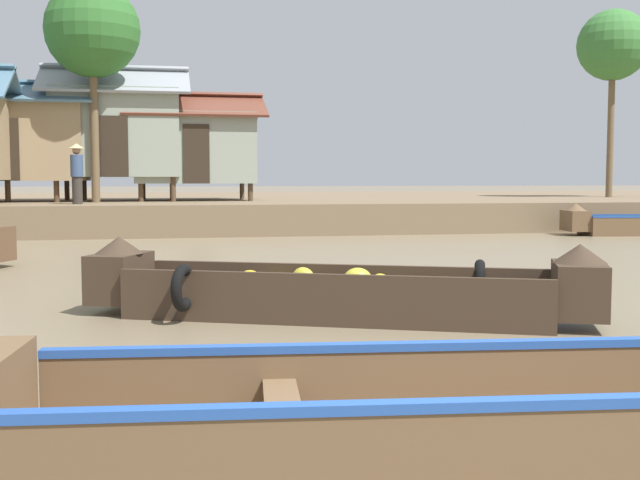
{
  "coord_description": "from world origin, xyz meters",
  "views": [
    {
      "loc": [
        -1.51,
        -3.58,
        1.57
      ],
      "look_at": [
        0.62,
        7.13,
        0.72
      ],
      "focal_mm": 44.4,
      "sensor_mm": 36.0,
      "label": 1
    }
  ],
  "objects_px": {
    "stilt_house_mid_left": "(14,139)",
    "stilt_house_mid_right": "(117,132)",
    "palm_tree_far": "(92,31)",
    "viewer_boat": "(476,417)",
    "vendor_person": "(77,170)",
    "banana_boat": "(335,292)",
    "palm_tree_near": "(613,46)",
    "stilt_house_right": "(194,147)"
  },
  "relations": [
    {
      "from": "stilt_house_mid_left",
      "to": "viewer_boat",
      "type": "bearing_deg",
      "value": -74.32
    },
    {
      "from": "palm_tree_far",
      "to": "viewer_boat",
      "type": "bearing_deg",
      "value": -79.95
    },
    {
      "from": "palm_tree_near",
      "to": "stilt_house_mid_left",
      "type": "bearing_deg",
      "value": -175.86
    },
    {
      "from": "banana_boat",
      "to": "stilt_house_right",
      "type": "xyz_separation_m",
      "value": [
        -0.85,
        17.43,
        2.29
      ]
    },
    {
      "from": "viewer_boat",
      "to": "vendor_person",
      "type": "height_order",
      "value": "vendor_person"
    },
    {
      "from": "banana_boat",
      "to": "viewer_boat",
      "type": "xyz_separation_m",
      "value": [
        -0.22,
        -4.6,
        -0.03
      ]
    },
    {
      "from": "stilt_house_mid_left",
      "to": "stilt_house_mid_right",
      "type": "bearing_deg",
      "value": 2.54
    },
    {
      "from": "stilt_house_mid_right",
      "to": "stilt_house_right",
      "type": "distance_m",
      "value": 2.45
    },
    {
      "from": "viewer_boat",
      "to": "palm_tree_far",
      "type": "distance_m",
      "value": 21.23
    },
    {
      "from": "stilt_house_mid_left",
      "to": "stilt_house_right",
      "type": "relative_size",
      "value": 1.12
    },
    {
      "from": "stilt_house_mid_left",
      "to": "stilt_house_mid_right",
      "type": "relative_size",
      "value": 1.1
    },
    {
      "from": "viewer_boat",
      "to": "palm_tree_far",
      "type": "xyz_separation_m",
      "value": [
        -3.58,
        20.17,
        5.55
      ]
    },
    {
      "from": "banana_boat",
      "to": "viewer_boat",
      "type": "height_order",
      "value": "banana_boat"
    },
    {
      "from": "palm_tree_far",
      "to": "stilt_house_mid_right",
      "type": "bearing_deg",
      "value": 71.84
    },
    {
      "from": "stilt_house_right",
      "to": "palm_tree_near",
      "type": "height_order",
      "value": "palm_tree_near"
    },
    {
      "from": "palm_tree_far",
      "to": "vendor_person",
      "type": "distance_m",
      "value": 4.33
    },
    {
      "from": "viewer_boat",
      "to": "vendor_person",
      "type": "xyz_separation_m",
      "value": [
        -3.95,
        18.66,
        1.52
      ]
    },
    {
      "from": "viewer_boat",
      "to": "stilt_house_mid_right",
      "type": "relative_size",
      "value": 1.4
    },
    {
      "from": "stilt_house_mid_left",
      "to": "stilt_house_right",
      "type": "height_order",
      "value": "stilt_house_mid_left"
    },
    {
      "from": "stilt_house_mid_right",
      "to": "palm_tree_near",
      "type": "relative_size",
      "value": 0.65
    },
    {
      "from": "stilt_house_mid_left",
      "to": "palm_tree_near",
      "type": "bearing_deg",
      "value": 4.14
    },
    {
      "from": "banana_boat",
      "to": "stilt_house_mid_left",
      "type": "bearing_deg",
      "value": 110.26
    },
    {
      "from": "banana_boat",
      "to": "palm_tree_near",
      "type": "distance_m",
      "value": 24.49
    },
    {
      "from": "stilt_house_mid_right",
      "to": "vendor_person",
      "type": "height_order",
      "value": "stilt_house_mid_right"
    },
    {
      "from": "banana_boat",
      "to": "stilt_house_mid_right",
      "type": "xyz_separation_m",
      "value": [
        -3.25,
        17.24,
        2.73
      ]
    },
    {
      "from": "stilt_house_right",
      "to": "palm_tree_near",
      "type": "relative_size",
      "value": 0.64
    },
    {
      "from": "viewer_boat",
      "to": "stilt_house_mid_left",
      "type": "relative_size",
      "value": 1.27
    },
    {
      "from": "viewer_boat",
      "to": "stilt_house_mid_right",
      "type": "xyz_separation_m",
      "value": [
        -3.03,
        21.84,
        2.76
      ]
    },
    {
      "from": "banana_boat",
      "to": "stilt_house_right",
      "type": "relative_size",
      "value": 1.26
    },
    {
      "from": "banana_boat",
      "to": "vendor_person",
      "type": "relative_size",
      "value": 3.37
    },
    {
      "from": "stilt_house_mid_left",
      "to": "vendor_person",
      "type": "distance_m",
      "value": 3.85
    },
    {
      "from": "stilt_house_right",
      "to": "vendor_person",
      "type": "bearing_deg",
      "value": -134.56
    },
    {
      "from": "banana_boat",
      "to": "viewer_boat",
      "type": "bearing_deg",
      "value": -92.76
    },
    {
      "from": "stilt_house_mid_left",
      "to": "palm_tree_far",
      "type": "bearing_deg",
      "value": -31.32
    },
    {
      "from": "banana_boat",
      "to": "palm_tree_far",
      "type": "xyz_separation_m",
      "value": [
        -3.8,
        15.57,
        5.52
      ]
    },
    {
      "from": "viewer_boat",
      "to": "stilt_house_right",
      "type": "height_order",
      "value": "stilt_house_right"
    },
    {
      "from": "vendor_person",
      "to": "viewer_boat",
      "type": "bearing_deg",
      "value": -78.06
    },
    {
      "from": "stilt_house_mid_left",
      "to": "palm_tree_far",
      "type": "xyz_separation_m",
      "value": [
        2.51,
        -1.53,
        3.05
      ]
    },
    {
      "from": "viewer_boat",
      "to": "stilt_house_mid_left",
      "type": "bearing_deg",
      "value": 105.68
    },
    {
      "from": "palm_tree_near",
      "to": "vendor_person",
      "type": "bearing_deg",
      "value": -166.38
    },
    {
      "from": "stilt_house_right",
      "to": "stilt_house_mid_right",
      "type": "bearing_deg",
      "value": -175.42
    },
    {
      "from": "vendor_person",
      "to": "palm_tree_near",
      "type": "bearing_deg",
      "value": 13.62
    }
  ]
}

